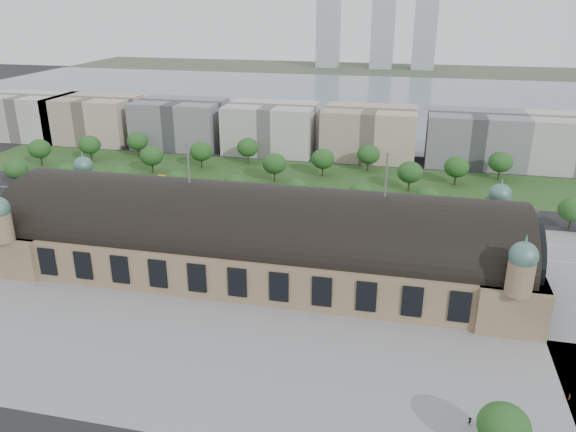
% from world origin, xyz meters
% --- Properties ---
extents(ground, '(900.00, 900.00, 0.00)m').
position_xyz_m(ground, '(0.00, 0.00, 0.00)').
color(ground, black).
rests_on(ground, ground).
extents(station, '(150.00, 48.40, 44.30)m').
position_xyz_m(station, '(0.00, 0.00, 10.28)').
color(station, '#8F7658').
rests_on(station, ground).
extents(plaza_south, '(190.00, 48.00, 0.12)m').
position_xyz_m(plaza_south, '(10.00, -44.00, 0.00)').
color(plaza_south, gray).
rests_on(plaza_south, ground).
extents(road_slab, '(260.00, 26.00, 0.10)m').
position_xyz_m(road_slab, '(-20.00, 38.00, 0.00)').
color(road_slab, black).
rests_on(road_slab, ground).
extents(grass_belt, '(300.00, 45.00, 0.10)m').
position_xyz_m(grass_belt, '(-15.00, 93.00, 0.00)').
color(grass_belt, '#274A1D').
rests_on(grass_belt, ground).
extents(petrol_station, '(14.00, 13.00, 5.05)m').
position_xyz_m(petrol_station, '(-53.91, 65.28, 2.95)').
color(petrol_station, orange).
rests_on(petrol_station, ground).
extents(lake, '(700.00, 320.00, 0.08)m').
position_xyz_m(lake, '(0.00, 298.00, 0.00)').
color(lake, slate).
rests_on(lake, ground).
extents(far_shore, '(700.00, 120.00, 0.14)m').
position_xyz_m(far_shore, '(0.00, 498.00, 0.00)').
color(far_shore, '#44513D').
rests_on(far_shore, ground).
extents(far_tower_left, '(24.00, 24.00, 80.00)m').
position_xyz_m(far_tower_left, '(-60.00, 508.00, 40.00)').
color(far_tower_left, '#9EA8B2').
rests_on(far_tower_left, ground).
extents(far_tower_mid, '(24.00, 24.00, 85.00)m').
position_xyz_m(far_tower_mid, '(0.00, 508.00, 42.50)').
color(far_tower_mid, '#9EA8B2').
rests_on(far_tower_mid, ground).
extents(far_tower_right, '(24.00, 24.00, 75.00)m').
position_xyz_m(far_tower_right, '(45.00, 508.00, 37.50)').
color(far_tower_right, '#9EA8B2').
rests_on(far_tower_right, ground).
extents(office_0, '(45.00, 32.00, 24.00)m').
position_xyz_m(office_0, '(-170.00, 133.00, 12.00)').
color(office_0, beige).
rests_on(office_0, ground).
extents(office_1, '(45.00, 32.00, 24.00)m').
position_xyz_m(office_1, '(-130.00, 133.00, 12.00)').
color(office_1, '#BBA793').
rests_on(office_1, ground).
extents(office_2, '(45.00, 32.00, 24.00)m').
position_xyz_m(office_2, '(-80.00, 133.00, 12.00)').
color(office_2, gray).
rests_on(office_2, ground).
extents(office_3, '(45.00, 32.00, 24.00)m').
position_xyz_m(office_3, '(-30.00, 133.00, 12.00)').
color(office_3, beige).
rests_on(office_3, ground).
extents(office_4, '(45.00, 32.00, 24.00)m').
position_xyz_m(office_4, '(20.00, 133.00, 12.00)').
color(office_4, '#BBA793').
rests_on(office_4, ground).
extents(office_5, '(45.00, 32.00, 24.00)m').
position_xyz_m(office_5, '(70.00, 133.00, 12.00)').
color(office_5, gray).
rests_on(office_5, ground).
extents(tree_row_0, '(9.60, 9.60, 11.52)m').
position_xyz_m(tree_row_0, '(-120.00, 53.00, 7.43)').
color(tree_row_0, '#2D2116').
rests_on(tree_row_0, ground).
extents(tree_row_1, '(9.60, 9.60, 11.52)m').
position_xyz_m(tree_row_1, '(-96.00, 53.00, 7.43)').
color(tree_row_1, '#2D2116').
rests_on(tree_row_1, ground).
extents(tree_row_2, '(9.60, 9.60, 11.52)m').
position_xyz_m(tree_row_2, '(-72.00, 53.00, 7.43)').
color(tree_row_2, '#2D2116').
rests_on(tree_row_2, ground).
extents(tree_row_3, '(9.60, 9.60, 11.52)m').
position_xyz_m(tree_row_3, '(-48.00, 53.00, 7.43)').
color(tree_row_3, '#2D2116').
rests_on(tree_row_3, ground).
extents(tree_row_4, '(9.60, 9.60, 11.52)m').
position_xyz_m(tree_row_4, '(-24.00, 53.00, 7.43)').
color(tree_row_4, '#2D2116').
rests_on(tree_row_4, ground).
extents(tree_row_5, '(9.60, 9.60, 11.52)m').
position_xyz_m(tree_row_5, '(0.00, 53.00, 7.43)').
color(tree_row_5, '#2D2116').
rests_on(tree_row_5, ground).
extents(tree_row_6, '(9.60, 9.60, 11.52)m').
position_xyz_m(tree_row_6, '(24.00, 53.00, 7.43)').
color(tree_row_6, '#2D2116').
rests_on(tree_row_6, ground).
extents(tree_row_7, '(9.60, 9.60, 11.52)m').
position_xyz_m(tree_row_7, '(48.00, 53.00, 7.43)').
color(tree_row_7, '#2D2116').
rests_on(tree_row_7, ground).
extents(tree_row_8, '(9.60, 9.60, 11.52)m').
position_xyz_m(tree_row_8, '(72.00, 53.00, 7.43)').
color(tree_row_8, '#2D2116').
rests_on(tree_row_8, ground).
extents(tree_row_9, '(9.60, 9.60, 11.52)m').
position_xyz_m(tree_row_9, '(96.00, 53.00, 7.43)').
color(tree_row_9, '#2D2116').
rests_on(tree_row_9, ground).
extents(tree_belt_0, '(10.40, 10.40, 12.48)m').
position_xyz_m(tree_belt_0, '(-130.00, 83.00, 8.05)').
color(tree_belt_0, '#2D2116').
rests_on(tree_belt_0, ground).
extents(tree_belt_1, '(10.40, 10.40, 12.48)m').
position_xyz_m(tree_belt_1, '(-111.00, 95.00, 8.05)').
color(tree_belt_1, '#2D2116').
rests_on(tree_belt_1, ground).
extents(tree_belt_2, '(10.40, 10.40, 12.48)m').
position_xyz_m(tree_belt_2, '(-92.00, 107.00, 8.05)').
color(tree_belt_2, '#2D2116').
rests_on(tree_belt_2, ground).
extents(tree_belt_3, '(10.40, 10.40, 12.48)m').
position_xyz_m(tree_belt_3, '(-73.00, 83.00, 8.05)').
color(tree_belt_3, '#2D2116').
rests_on(tree_belt_3, ground).
extents(tree_belt_4, '(10.40, 10.40, 12.48)m').
position_xyz_m(tree_belt_4, '(-54.00, 95.00, 8.05)').
color(tree_belt_4, '#2D2116').
rests_on(tree_belt_4, ground).
extents(tree_belt_5, '(10.40, 10.40, 12.48)m').
position_xyz_m(tree_belt_5, '(-35.00, 107.00, 8.05)').
color(tree_belt_5, '#2D2116').
rests_on(tree_belt_5, ground).
extents(tree_belt_6, '(10.40, 10.40, 12.48)m').
position_xyz_m(tree_belt_6, '(-16.00, 83.00, 8.05)').
color(tree_belt_6, '#2D2116').
rests_on(tree_belt_6, ground).
extents(tree_belt_7, '(10.40, 10.40, 12.48)m').
position_xyz_m(tree_belt_7, '(3.00, 95.00, 8.05)').
color(tree_belt_7, '#2D2116').
rests_on(tree_belt_7, ground).
extents(tree_belt_8, '(10.40, 10.40, 12.48)m').
position_xyz_m(tree_belt_8, '(22.00, 107.00, 8.05)').
color(tree_belt_8, '#2D2116').
rests_on(tree_belt_8, ground).
extents(tree_belt_9, '(10.40, 10.40, 12.48)m').
position_xyz_m(tree_belt_9, '(41.00, 83.00, 8.05)').
color(tree_belt_9, '#2D2116').
rests_on(tree_belt_9, ground).
extents(tree_belt_10, '(10.40, 10.40, 12.48)m').
position_xyz_m(tree_belt_10, '(60.00, 95.00, 8.05)').
color(tree_belt_10, '#2D2116').
rests_on(tree_belt_10, ground).
extents(tree_belt_11, '(10.40, 10.40, 12.48)m').
position_xyz_m(tree_belt_11, '(79.00, 107.00, 8.05)').
color(tree_belt_11, '#2D2116').
rests_on(tree_belt_11, ground).
extents(tree_plaza_s, '(9.00, 9.00, 10.64)m').
position_xyz_m(tree_plaza_s, '(60.00, -60.00, 6.80)').
color(tree_plaza_s, '#2D2116').
rests_on(tree_plaza_s, ground).
extents(traffic_car_0, '(4.06, 1.79, 1.36)m').
position_xyz_m(traffic_car_0, '(-92.15, 30.23, 0.68)').
color(traffic_car_0, silver).
rests_on(traffic_car_0, ground).
extents(traffic_car_1, '(5.01, 1.97, 1.62)m').
position_xyz_m(traffic_car_1, '(-93.65, 47.15, 0.81)').
color(traffic_car_1, gray).
rests_on(traffic_car_1, ground).
extents(traffic_car_2, '(4.68, 2.30, 1.28)m').
position_xyz_m(traffic_car_2, '(-44.63, 27.14, 0.64)').
color(traffic_car_2, black).
rests_on(traffic_car_2, ground).
extents(traffic_car_3, '(4.90, 2.06, 1.41)m').
position_xyz_m(traffic_car_3, '(-34.90, 44.06, 0.71)').
color(traffic_car_3, maroon).
rests_on(traffic_car_3, ground).
extents(traffic_car_4, '(3.79, 1.66, 1.27)m').
position_xyz_m(traffic_car_4, '(16.60, 35.33, 0.64)').
color(traffic_car_4, '#191D46').
rests_on(traffic_car_4, ground).
extents(traffic_car_5, '(4.01, 1.73, 1.28)m').
position_xyz_m(traffic_car_5, '(33.14, 39.31, 0.64)').
color(traffic_car_5, '#585C60').
rests_on(traffic_car_5, ground).
extents(traffic_car_6, '(5.71, 2.92, 1.54)m').
position_xyz_m(traffic_car_6, '(61.53, 33.37, 0.77)').
color(traffic_car_6, white).
rests_on(traffic_car_6, ground).
extents(parked_car_0, '(5.27, 3.57, 1.65)m').
position_xyz_m(parked_car_0, '(-80.00, 24.63, 0.82)').
color(parked_car_0, black).
rests_on(parked_car_0, ground).
extents(parked_car_1, '(4.90, 4.49, 1.27)m').
position_xyz_m(parked_car_1, '(-63.75, 23.83, 0.64)').
color(parked_car_1, maroon).
rests_on(parked_car_1, ground).
extents(parked_car_2, '(4.90, 3.47, 1.32)m').
position_xyz_m(parked_car_2, '(-67.85, 21.00, 0.66)').
color(parked_car_2, '#172341').
rests_on(parked_car_2, ground).
extents(parked_car_3, '(5.18, 3.92, 1.64)m').
position_xyz_m(parked_car_3, '(-33.72, 25.00, 0.82)').
color(parked_car_3, '#56595E').
rests_on(parked_car_3, ground).
extents(parked_car_4, '(5.03, 3.63, 1.58)m').
position_xyz_m(parked_car_4, '(-34.69, 23.97, 0.79)').
color(parked_car_4, white).
rests_on(parked_car_4, ground).
extents(parked_car_5, '(5.71, 5.09, 1.47)m').
position_xyz_m(parked_car_5, '(-47.43, 25.00, 0.73)').
color(parked_car_5, gray).
rests_on(parked_car_5, ground).
extents(parked_car_6, '(6.12, 4.46, 1.65)m').
position_xyz_m(parked_car_6, '(-44.82, 25.00, 0.82)').
color(parked_car_6, black).
rests_on(parked_car_6, ground).
extents(bus_west, '(12.43, 3.80, 3.41)m').
position_xyz_m(bus_west, '(-18.70, 30.89, 1.71)').
color(bus_west, red).
rests_on(bus_west, ground).
extents(bus_mid, '(12.76, 3.06, 3.55)m').
position_xyz_m(bus_mid, '(22.10, 29.79, 1.77)').
color(bus_mid, silver).
rests_on(bus_mid, ground).
extents(bus_east, '(11.73, 3.59, 3.22)m').
position_xyz_m(bus_east, '(25.35, 32.00, 1.61)').
color(bus_east, silver).
rests_on(bus_east, ground).
extents(pedestrian_1, '(0.58, 0.72, 1.70)m').
position_xyz_m(pedestrian_1, '(75.46, -41.43, 0.85)').
color(pedestrian_1, gray).
rests_on(pedestrian_1, ground).
extents(pedestrian_4, '(1.10, 1.04, 1.63)m').
position_xyz_m(pedestrian_4, '(55.61, -52.86, 0.82)').
color(pedestrian_4, gray).
rests_on(pedestrian_4, ground).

